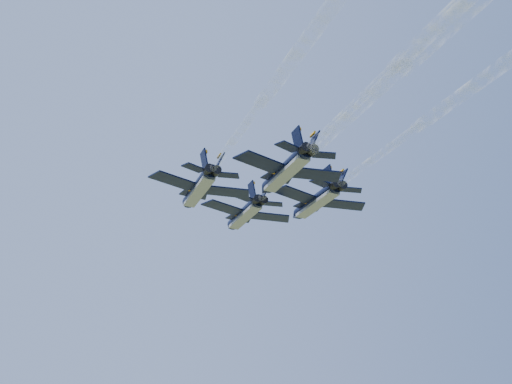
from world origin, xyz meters
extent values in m
cylinder|color=black|center=(-1.74, 9.94, 96.58)|extent=(2.95, 14.05, 1.98)
cone|color=black|center=(-2.32, 18.25, 96.58)|extent=(2.17, 2.87, 1.98)
ellipsoid|color=black|center=(-1.92, 13.51, 97.15)|extent=(1.30, 2.60, 0.97)
cube|color=gray|center=(-1.82, 9.93, 95.90)|extent=(2.49, 12.60, 0.65)
cube|color=black|center=(-5.24, 8.85, 96.88)|extent=(6.90, 5.40, 0.89)
cube|color=orange|center=(-5.35, 10.63, 96.99)|extent=(5.61, 2.55, 0.91)
cube|color=black|center=(1.85, 9.34, 96.07)|extent=(6.71, 4.74, 0.89)
cube|color=orange|center=(1.74, 11.13, 96.17)|extent=(5.82, 1.78, 0.91)
cube|color=black|center=(-3.46, 3.14, 96.83)|extent=(3.19, 2.71, 0.46)
cube|color=black|center=(0.92, 3.45, 96.33)|extent=(3.12, 2.44, 0.46)
cube|color=black|center=(-2.04, 3.98, 98.14)|extent=(0.87, 2.36, 2.71)
cube|color=black|center=(-0.27, 4.10, 97.94)|extent=(1.45, 2.40, 2.56)
cylinder|color=black|center=(-1.70, 2.53, 96.53)|extent=(1.37, 1.35, 1.28)
cylinder|color=black|center=(-0.76, 2.59, 96.42)|extent=(1.37, 1.35, 1.28)
cylinder|color=black|center=(-10.34, -0.41, 96.58)|extent=(2.95, 14.05, 1.98)
cone|color=black|center=(-10.93, 7.91, 96.58)|extent=(2.17, 2.87, 1.98)
ellipsoid|color=black|center=(-10.53, 3.16, 97.15)|extent=(1.30, 2.60, 0.97)
cube|color=gray|center=(-10.42, -0.41, 95.90)|extent=(2.49, 12.60, 0.65)
cube|color=black|center=(-13.84, -1.50, 96.88)|extent=(6.90, 5.40, 0.89)
cube|color=orange|center=(-13.95, 0.29, 96.99)|extent=(5.61, 2.55, 0.91)
cube|color=black|center=(-6.75, -1.00, 96.07)|extent=(6.71, 4.74, 0.89)
cube|color=orange|center=(-6.87, 0.79, 96.17)|extent=(5.82, 1.78, 0.91)
cube|color=black|center=(-12.07, -7.20, 96.83)|extent=(3.19, 2.71, 0.46)
cube|color=black|center=(-7.69, -6.89, 96.33)|extent=(3.12, 2.44, 0.46)
cube|color=black|center=(-10.65, -6.36, 98.14)|extent=(0.87, 2.36, 2.71)
cube|color=black|center=(-8.88, -6.24, 97.94)|extent=(1.45, 2.40, 2.56)
cylinder|color=black|center=(-10.31, -7.82, 96.53)|extent=(1.37, 1.35, 1.28)
cylinder|color=black|center=(-9.37, -7.75, 96.42)|extent=(1.37, 1.35, 1.28)
cylinder|color=black|center=(6.82, 1.38, 96.58)|extent=(2.95, 14.05, 1.98)
cone|color=black|center=(6.24, 9.70, 96.58)|extent=(2.17, 2.87, 1.98)
ellipsoid|color=black|center=(6.64, 4.95, 97.15)|extent=(1.30, 2.60, 0.97)
cube|color=gray|center=(6.75, 1.38, 95.90)|extent=(2.49, 12.60, 0.65)
cube|color=black|center=(3.33, 0.29, 96.88)|extent=(6.90, 5.40, 0.89)
cube|color=orange|center=(3.22, 2.08, 96.99)|extent=(5.61, 2.55, 0.91)
cube|color=black|center=(10.42, 0.79, 96.07)|extent=(6.71, 4.74, 0.89)
cube|color=orange|center=(10.30, 2.57, 96.17)|extent=(5.82, 1.78, 0.91)
cube|color=black|center=(5.10, -5.41, 96.83)|extent=(3.19, 2.71, 0.46)
cube|color=black|center=(9.48, -5.11, 96.33)|extent=(3.12, 2.44, 0.46)
cube|color=black|center=(6.52, -4.57, 98.14)|extent=(0.87, 2.36, 2.71)
cube|color=black|center=(8.29, -4.45, 97.94)|extent=(1.45, 2.40, 2.56)
cylinder|color=black|center=(6.86, -6.03, 96.53)|extent=(1.37, 1.35, 1.28)
cylinder|color=black|center=(7.80, -5.96, 96.42)|extent=(1.37, 1.35, 1.28)
cylinder|color=black|center=(-0.90, -9.67, 96.58)|extent=(2.95, 14.05, 1.98)
cone|color=black|center=(-1.49, -1.35, 96.58)|extent=(2.17, 2.87, 1.98)
ellipsoid|color=black|center=(-1.09, -6.10, 97.15)|extent=(1.30, 2.60, 0.97)
cube|color=gray|center=(-0.98, -9.67, 95.90)|extent=(2.49, 12.60, 0.65)
cube|color=black|center=(-4.40, -10.76, 96.88)|extent=(6.90, 5.40, 0.89)
cube|color=orange|center=(-4.51, -8.97, 96.99)|extent=(5.61, 2.55, 0.91)
cube|color=black|center=(2.69, -10.26, 96.07)|extent=(6.71, 4.74, 0.89)
cube|color=orange|center=(2.57, -8.47, 96.17)|extent=(5.82, 1.78, 0.91)
cube|color=black|center=(-2.63, -16.46, 96.83)|extent=(3.19, 2.71, 0.46)
cube|color=black|center=(1.75, -16.15, 96.33)|extent=(3.12, 2.44, 0.46)
cube|color=black|center=(-1.21, -15.62, 98.14)|extent=(0.87, 2.36, 2.71)
cube|color=black|center=(0.56, -15.50, 97.94)|extent=(1.45, 2.40, 2.56)
cylinder|color=black|center=(-0.87, -17.08, 96.53)|extent=(1.37, 1.35, 1.28)
cylinder|color=black|center=(0.07, -17.01, 96.42)|extent=(1.37, 1.35, 1.28)
cylinder|color=white|center=(-0.52, -7.47, 96.58)|extent=(2.51, 20.96, 1.05)
cylinder|color=white|center=(0.86, -27.17, 96.58)|extent=(2.91, 20.98, 1.44)
cylinder|color=white|center=(-9.12, -17.81, 96.58)|extent=(2.51, 20.96, 1.05)
cylinder|color=white|center=(-7.74, -37.51, 96.58)|extent=(2.91, 20.98, 1.44)
cylinder|color=white|center=(8.05, -16.02, 96.58)|extent=(2.51, 20.96, 1.05)
cylinder|color=white|center=(9.43, -35.72, 96.58)|extent=(2.91, 20.98, 1.44)
cylinder|color=white|center=(0.32, -27.07, 96.58)|extent=(2.51, 20.96, 1.05)
camera|label=1|loc=(-21.91, -81.13, 68.91)|focal=45.00mm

